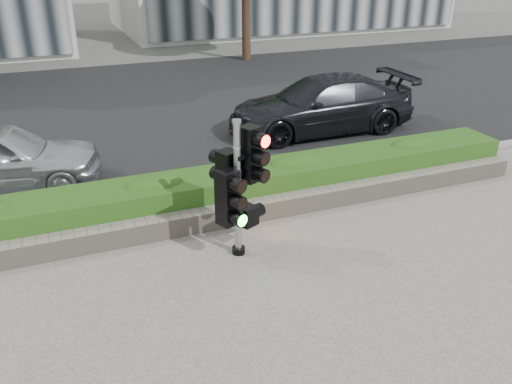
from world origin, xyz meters
The scene contains 7 objects.
ground centered at (0.00, 0.00, 0.00)m, with size 120.00×120.00×0.00m, color #51514C.
road centered at (0.00, 10.00, 0.01)m, with size 60.00×13.00×0.02m, color black.
curb centered at (0.00, 3.15, 0.06)m, with size 60.00×0.25×0.12m, color gray.
stone_wall centered at (0.00, 1.90, 0.20)m, with size 12.00×0.32×0.34m, color gray.
hedge centered at (0.00, 2.55, 0.37)m, with size 12.00×1.00×0.68m, color #417F27.
traffic_signal centered at (-0.25, 0.96, 1.23)m, with size 0.79×0.71×2.18m.
car_dark centered at (3.83, 5.89, 0.72)m, with size 1.96×4.83×1.40m, color black.
Camera 1 is at (-2.77, -5.99, 4.46)m, focal length 38.00 mm.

